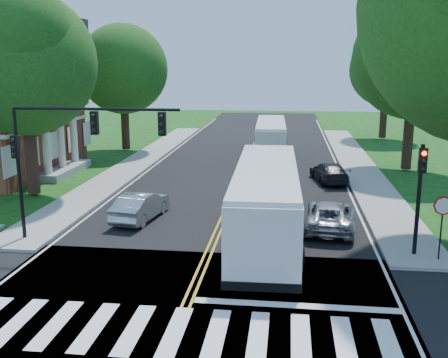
% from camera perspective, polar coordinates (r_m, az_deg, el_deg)
% --- Properties ---
extents(ground, '(140.00, 140.00, 0.00)m').
position_cam_1_polar(ground, '(16.22, -4.97, -15.41)').
color(ground, '#114010').
rests_on(ground, ground).
extents(road, '(14.00, 96.00, 0.01)m').
position_cam_1_polar(road, '(33.02, 1.48, -0.69)').
color(road, black).
rests_on(road, ground).
extents(cross_road, '(60.00, 12.00, 0.01)m').
position_cam_1_polar(cross_road, '(16.22, -4.97, -15.39)').
color(cross_road, black).
rests_on(cross_road, ground).
extents(center_line, '(0.36, 70.00, 0.01)m').
position_cam_1_polar(center_line, '(36.91, 2.09, 0.75)').
color(center_line, gold).
rests_on(center_line, road).
extents(edge_line_w, '(0.12, 70.00, 0.01)m').
position_cam_1_polar(edge_line_w, '(38.09, -8.16, 1.00)').
color(edge_line_w, silver).
rests_on(edge_line_w, road).
extents(edge_line_e, '(0.12, 70.00, 0.01)m').
position_cam_1_polar(edge_line_e, '(36.97, 12.65, 0.47)').
color(edge_line_e, silver).
rests_on(edge_line_e, road).
extents(crosswalk, '(12.60, 3.00, 0.01)m').
position_cam_1_polar(crosswalk, '(15.79, -5.37, -16.20)').
color(crosswalk, silver).
rests_on(crosswalk, road).
extents(stop_bar, '(6.60, 0.40, 0.01)m').
position_cam_1_polar(stop_bar, '(17.35, 7.88, -13.48)').
color(stop_bar, silver).
rests_on(stop_bar, road).
extents(sidewalk_nw, '(2.60, 40.00, 0.15)m').
position_cam_1_polar(sidewalk_nw, '(41.31, -9.09, 1.96)').
color(sidewalk_nw, gray).
rests_on(sidewalk_nw, ground).
extents(sidewalk_ne, '(2.60, 40.00, 0.15)m').
position_cam_1_polar(sidewalk_ne, '(40.05, 14.39, 1.39)').
color(sidewalk_ne, gray).
rests_on(sidewalk_ne, ground).
extents(tree_west_near, '(8.00, 8.00, 11.40)m').
position_cam_1_polar(tree_west_near, '(31.56, -20.95, 11.67)').
color(tree_west_near, black).
rests_on(tree_west_near, ground).
extents(tree_west_far, '(7.60, 7.60, 10.67)m').
position_cam_1_polar(tree_west_far, '(46.19, -10.95, 11.65)').
color(tree_west_far, black).
rests_on(tree_west_far, ground).
extents(tree_east_mid, '(8.40, 8.40, 11.93)m').
position_cam_1_polar(tree_east_mid, '(38.90, 20.00, 12.26)').
color(tree_east_mid, black).
rests_on(tree_east_mid, ground).
extents(tree_east_far, '(7.20, 7.20, 10.34)m').
position_cam_1_polar(tree_east_far, '(54.80, 17.28, 11.30)').
color(tree_east_far, black).
rests_on(tree_east_far, ground).
extents(signal_nw, '(7.15, 0.46, 5.66)m').
position_cam_1_polar(signal_nw, '(22.52, -16.49, 3.86)').
color(signal_nw, black).
rests_on(signal_nw, ground).
extents(signal_ne, '(0.30, 0.46, 4.40)m').
position_cam_1_polar(signal_ne, '(21.56, 20.56, -0.64)').
color(signal_ne, black).
rests_on(signal_ne, ground).
extents(stop_sign, '(0.76, 0.08, 2.53)m').
position_cam_1_polar(stop_sign, '(21.55, 22.72, -3.38)').
color(stop_sign, black).
rests_on(stop_sign, ground).
extents(bus_lead, '(3.21, 12.40, 3.19)m').
position_cam_1_polar(bus_lead, '(23.02, 4.60, -2.30)').
color(bus_lead, silver).
rests_on(bus_lead, road).
extents(bus_follow, '(2.91, 10.97, 2.81)m').
position_cam_1_polar(bus_follow, '(43.68, 5.11, 4.54)').
color(bus_follow, silver).
rests_on(bus_follow, road).
extents(hatchback, '(2.07, 4.38, 1.39)m').
position_cam_1_polar(hatchback, '(26.06, -9.06, -2.90)').
color(hatchback, '#A9ACB0').
rests_on(hatchback, road).
extents(suv, '(2.68, 4.95, 1.32)m').
position_cam_1_polar(suv, '(24.79, 11.47, -3.89)').
color(suv, '#A2A3A8').
rests_on(suv, road).
extents(dark_sedan, '(2.56, 4.61, 1.27)m').
position_cam_1_polar(dark_sedan, '(34.52, 11.37, 0.74)').
color(dark_sedan, black).
rests_on(dark_sedan, road).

